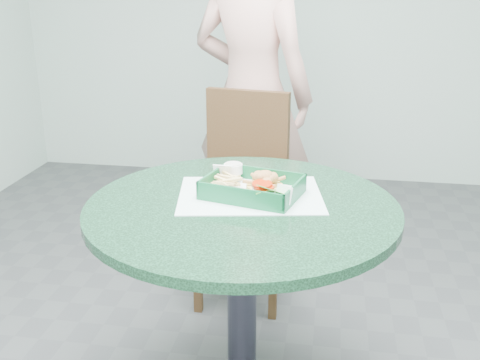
% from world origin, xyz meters
% --- Properties ---
extents(cafe_table, '(0.92, 0.92, 0.75)m').
position_xyz_m(cafe_table, '(0.00, 0.00, 0.58)').
color(cafe_table, '#272630').
rests_on(cafe_table, floor).
extents(dining_chair, '(0.38, 0.39, 0.93)m').
position_xyz_m(dining_chair, '(-0.13, 0.84, 0.53)').
color(dining_chair, brown).
rests_on(dining_chair, floor).
extents(diner_person, '(0.82, 0.67, 1.94)m').
position_xyz_m(diner_person, '(-0.14, 1.18, 0.97)').
color(diner_person, tan).
rests_on(diner_person, floor).
extents(placemat, '(0.48, 0.39, 0.00)m').
position_xyz_m(placemat, '(0.01, 0.07, 0.75)').
color(placemat, silver).
rests_on(placemat, cafe_table).
extents(food_basket, '(0.28, 0.20, 0.06)m').
position_xyz_m(food_basket, '(0.02, 0.06, 0.77)').
color(food_basket, '#0E5730').
rests_on(food_basket, placemat).
extents(crab_sandwich, '(0.11, 0.11, 0.07)m').
position_xyz_m(crab_sandwich, '(0.05, 0.08, 0.80)').
color(crab_sandwich, gold).
rests_on(crab_sandwich, food_basket).
extents(fries_pile, '(0.13, 0.13, 0.04)m').
position_xyz_m(fries_pile, '(-0.08, 0.07, 0.79)').
color(fries_pile, '#E4C27A').
rests_on(fries_pile, food_basket).
extents(sauce_ramekin, '(0.06, 0.06, 0.03)m').
position_xyz_m(sauce_ramekin, '(-0.08, 0.15, 0.80)').
color(sauce_ramekin, white).
rests_on(sauce_ramekin, food_basket).
extents(garnish_cup, '(0.11, 0.10, 0.04)m').
position_xyz_m(garnish_cup, '(0.08, 0.02, 0.79)').
color(garnish_cup, white).
rests_on(garnish_cup, food_basket).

